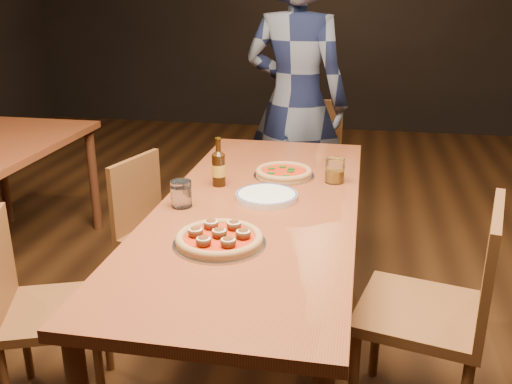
% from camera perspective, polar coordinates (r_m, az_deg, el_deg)
% --- Properties ---
extents(ground, '(9.00, 9.00, 0.00)m').
position_cam_1_polar(ground, '(2.69, 0.20, -16.26)').
color(ground, black).
extents(table_main, '(0.80, 2.00, 0.75)m').
position_cam_1_polar(table_main, '(2.36, 0.23, -2.83)').
color(table_main, maroon).
rests_on(table_main, ground).
extents(chair_main_nw, '(0.50, 0.50, 0.84)m').
position_cam_1_polar(chair_main_nw, '(2.37, -19.56, -11.05)').
color(chair_main_nw, brown).
rests_on(chair_main_nw, ground).
extents(chair_main_sw, '(0.48, 0.48, 0.83)m').
position_cam_1_polar(chair_main_sw, '(2.91, -8.86, -4.18)').
color(chair_main_sw, brown).
rests_on(chair_main_sw, ground).
extents(chair_main_e, '(0.53, 0.53, 0.95)m').
position_cam_1_polar(chair_main_e, '(2.21, 16.19, -11.32)').
color(chair_main_e, brown).
rests_on(chair_main_e, ground).
extents(chair_end, '(0.50, 0.50, 0.94)m').
position_cam_1_polar(chair_end, '(3.63, 5.33, 1.91)').
color(chair_end, brown).
rests_on(chair_end, ground).
extents(pizza_meatball, '(0.32, 0.32, 0.06)m').
position_cam_1_polar(pizza_meatball, '(1.97, -3.68, -4.62)').
color(pizza_meatball, '#B7B7BF').
rests_on(pizza_meatball, table_main).
extents(pizza_margherita, '(0.28, 0.28, 0.04)m').
position_cam_1_polar(pizza_margherita, '(2.67, 2.80, 1.97)').
color(pizza_margherita, '#B7B7BF').
rests_on(pizza_margherita, table_main).
extents(plate_stack, '(0.26, 0.26, 0.02)m').
position_cam_1_polar(plate_stack, '(2.38, 1.07, -0.42)').
color(plate_stack, white).
rests_on(plate_stack, table_main).
extents(beer_bottle, '(0.06, 0.06, 0.21)m').
position_cam_1_polar(beer_bottle, '(2.53, -3.75, 2.31)').
color(beer_bottle, black).
rests_on(beer_bottle, table_main).
extents(water_glass, '(0.09, 0.09, 0.11)m').
position_cam_1_polar(water_glass, '(2.31, -7.49, -0.18)').
color(water_glass, white).
rests_on(water_glass, table_main).
extents(amber_glass, '(0.09, 0.09, 0.11)m').
position_cam_1_polar(amber_glass, '(2.60, 7.88, 2.13)').
color(amber_glass, '#A56612').
rests_on(amber_glass, table_main).
extents(diner, '(0.74, 0.57, 1.81)m').
position_cam_1_polar(diner, '(3.57, 4.00, 8.82)').
color(diner, black).
rests_on(diner, ground).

